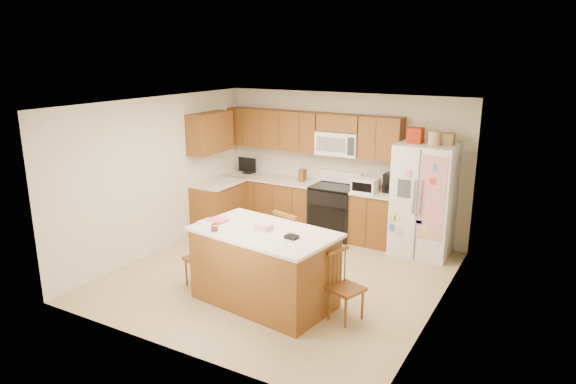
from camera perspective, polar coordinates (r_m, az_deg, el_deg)
The scene contains 9 objects.
ground at distance 7.64m, azimuth -1.00°, elevation -9.23°, with size 4.50×4.50×0.00m, color tan.
room_shell at distance 7.16m, azimuth -1.05°, elevation 1.31°, with size 4.60×4.60×2.52m.
cabinetry at distance 9.27m, azimuth -0.68°, elevation 1.22°, with size 3.36×1.56×2.15m.
stove at distance 9.08m, azimuth 5.17°, elevation -2.03°, with size 0.76×0.65×1.13m.
refrigerator at distance 8.41m, azimuth 14.86°, elevation -0.74°, with size 0.90×0.79×2.04m.
island at distance 6.68m, azimuth -2.65°, elevation -8.26°, with size 1.94×1.29×1.08m.
windsor_chair_left at distance 7.26m, azimuth -9.61°, elevation -7.24°, with size 0.45×0.46×0.88m.
windsor_chair_back at distance 7.25m, azimuth 0.52°, elevation -6.33°, with size 0.55×0.54×1.05m.
windsor_chair_right at distance 6.35m, azimuth 6.34°, elevation -10.52°, with size 0.46×0.47×0.87m.
Camera 1 is at (3.51, -5.99, 3.17)m, focal length 32.00 mm.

